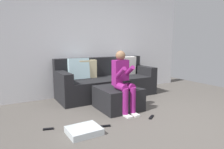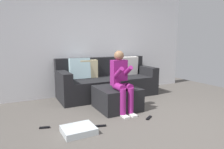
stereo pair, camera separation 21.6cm
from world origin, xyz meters
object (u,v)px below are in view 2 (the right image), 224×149
ottoman (117,98)px  remote_near_ottoman (149,118)px  storage_bin (79,130)px  remote_under_side_table (45,128)px  person_seated (122,80)px  remote_by_storage_bin (100,126)px  couch_sectional (107,81)px

ottoman → remote_near_ottoman: 0.77m
storage_bin → remote_under_side_table: size_ratio=3.00×
person_seated → remote_by_storage_bin: person_seated is taller
remote_by_storage_bin → remote_under_side_table: 0.85m
storage_bin → ottoman: bearing=35.3°
couch_sectional → remote_by_storage_bin: size_ratio=13.56×
person_seated → remote_under_side_table: person_seated is taller
person_seated → remote_near_ottoman: (0.26, -0.50, -0.60)m
ottoman → remote_by_storage_bin: 0.92m
storage_bin → remote_near_ottoman: bearing=-0.0°
ottoman → remote_under_side_table: 1.46m
person_seated → remote_under_side_table: bearing=-175.5°
person_seated → storage_bin: 1.24m
ottoman → remote_by_storage_bin: ottoman is taller
remote_by_storage_bin → remote_under_side_table: same height
couch_sectional → storage_bin: size_ratio=5.12×
couch_sectional → remote_under_side_table: couch_sectional is taller
person_seated → storage_bin: size_ratio=2.49×
couch_sectional → remote_by_storage_bin: 1.88m
person_seated → remote_under_side_table: 1.52m
ottoman → remote_near_ottoman: bearing=-70.4°
ottoman → remote_by_storage_bin: size_ratio=4.56×
remote_near_ottoman → ottoman: bearing=76.3°
ottoman → person_seated: size_ratio=0.69×
couch_sectional → remote_by_storage_bin: (-0.88, -1.62, -0.34)m
couch_sectional → ottoman: (-0.25, -0.98, -0.14)m
couch_sectional → storage_bin: 2.12m
storage_bin → couch_sectional: bearing=53.6°
storage_bin → remote_under_side_table: 0.57m
person_seated → storage_bin: bearing=-153.1°
couch_sectional → person_seated: 1.24m
couch_sectional → remote_near_ottoman: 1.72m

